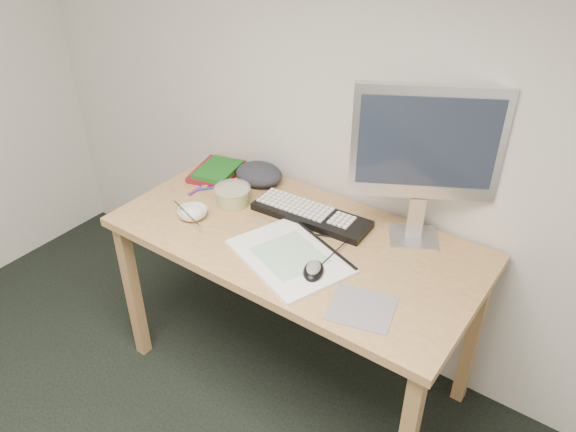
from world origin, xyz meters
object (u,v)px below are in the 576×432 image
(desk, at_px, (295,253))
(sketchpad, at_px, (290,256))
(rice_bowl, at_px, (193,213))
(keyboard, at_px, (311,215))
(monitor, at_px, (426,148))

(desk, relative_size, sketchpad, 3.36)
(sketchpad, height_order, rice_bowl, rice_bowl)
(desk, relative_size, keyboard, 2.92)
(rice_bowl, bearing_deg, monitor, 26.29)
(sketchpad, distance_m, monitor, 0.60)
(keyboard, distance_m, monitor, 0.54)
(desk, height_order, keyboard, keyboard)
(desk, relative_size, rice_bowl, 11.85)
(rice_bowl, bearing_deg, desk, 17.87)
(desk, height_order, rice_bowl, rice_bowl)
(desk, xyz_separation_m, keyboard, (-0.02, 0.14, 0.10))
(keyboard, bearing_deg, monitor, 13.22)
(sketchpad, bearing_deg, rice_bowl, -158.40)
(sketchpad, xyz_separation_m, keyboard, (-0.08, 0.26, 0.01))
(sketchpad, xyz_separation_m, monitor, (0.30, 0.37, 0.37))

